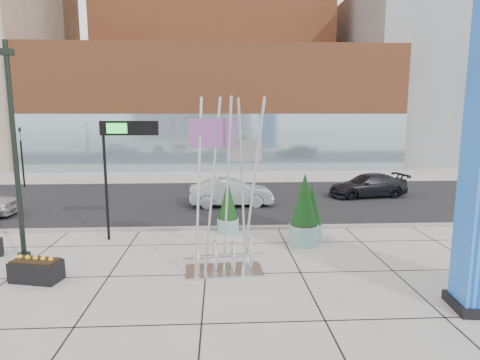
{
  "coord_description": "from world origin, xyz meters",
  "views": [
    {
      "loc": [
        1.46,
        -12.94,
        4.96
      ],
      "look_at": [
        2.23,
        2.0,
        2.51
      ],
      "focal_mm": 30.0,
      "sensor_mm": 36.0,
      "label": 1
    }
  ],
  "objects_px": {
    "lamp_post": "(17,178)",
    "car_silver_mid": "(231,193)",
    "public_art_sculpture": "(224,228)",
    "overhead_street_sign": "(125,138)"
  },
  "relations": [
    {
      "from": "lamp_post",
      "to": "car_silver_mid",
      "type": "xyz_separation_m",
      "value": [
        7.08,
        8.45,
        -2.2
      ]
    },
    {
      "from": "lamp_post",
      "to": "car_silver_mid",
      "type": "bearing_deg",
      "value": 50.03
    },
    {
      "from": "public_art_sculpture",
      "to": "overhead_street_sign",
      "type": "height_order",
      "value": "public_art_sculpture"
    },
    {
      "from": "lamp_post",
      "to": "overhead_street_sign",
      "type": "xyz_separation_m",
      "value": [
        2.8,
        2.75,
        1.1
      ]
    },
    {
      "from": "public_art_sculpture",
      "to": "overhead_street_sign",
      "type": "bearing_deg",
      "value": 132.8
    },
    {
      "from": "lamp_post",
      "to": "overhead_street_sign",
      "type": "relative_size",
      "value": 1.53
    },
    {
      "from": "overhead_street_sign",
      "to": "car_silver_mid",
      "type": "bearing_deg",
      "value": 53.28
    },
    {
      "from": "public_art_sculpture",
      "to": "overhead_street_sign",
      "type": "distance_m",
      "value": 5.83
    },
    {
      "from": "lamp_post",
      "to": "public_art_sculpture",
      "type": "distance_m",
      "value": 6.82
    },
    {
      "from": "lamp_post",
      "to": "overhead_street_sign",
      "type": "height_order",
      "value": "lamp_post"
    }
  ]
}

